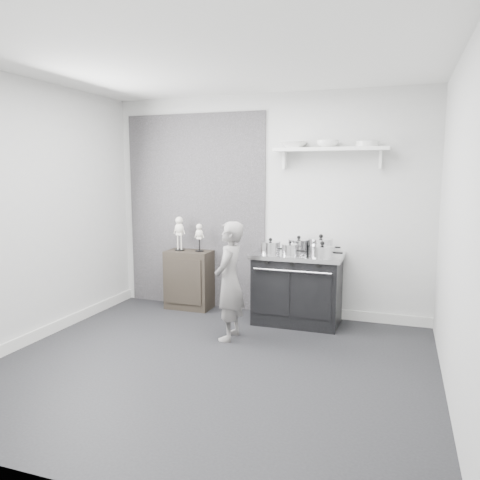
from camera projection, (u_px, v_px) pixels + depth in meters
name	position (u px, v px, depth m)	size (l,w,h in m)	color
ground	(211.00, 365.00, 4.31)	(4.00, 4.00, 0.00)	black
room_shell	(206.00, 186.00, 4.24)	(4.02, 3.62, 2.71)	silver
wall_shelf	(330.00, 150.00, 5.33)	(1.30, 0.26, 0.24)	white
stove	(297.00, 288.00, 5.47)	(1.03, 0.65, 0.83)	black
side_cabinet	(189.00, 280.00, 6.07)	(0.58, 0.34, 0.76)	black
child	(229.00, 281.00, 4.90)	(0.46, 0.30, 1.26)	slate
pot_front_left	(270.00, 247.00, 5.38)	(0.32, 0.23, 0.18)	silver
pot_back_left	(299.00, 245.00, 5.53)	(0.34, 0.26, 0.19)	silver
pot_back_right	(321.00, 246.00, 5.41)	(0.37, 0.28, 0.22)	silver
pot_front_right	(322.00, 251.00, 5.15)	(0.36, 0.27, 0.18)	silver
pot_front_center	(290.00, 250.00, 5.28)	(0.28, 0.19, 0.16)	silver
skeleton_full	(179.00, 231.00, 6.02)	(0.14, 0.09, 0.51)	silver
skeleton_torso	(199.00, 236.00, 5.94)	(0.11, 0.07, 0.41)	silver
bowl_large	(294.00, 145.00, 5.45)	(0.31, 0.31, 0.08)	white
bowl_small	(327.00, 144.00, 5.32)	(0.25, 0.25, 0.08)	white
plate_stack	(367.00, 144.00, 5.18)	(0.25, 0.25, 0.06)	silver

